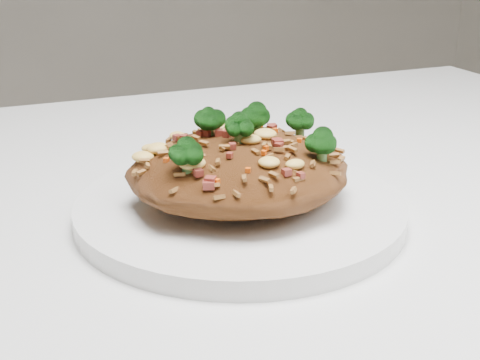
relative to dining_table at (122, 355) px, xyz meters
name	(u,v)px	position (x,y,z in m)	size (l,w,h in m)	color
dining_table	(122,355)	(0.00, 0.00, 0.00)	(1.20, 0.80, 0.75)	white
plate	(240,208)	(0.09, 0.01, 0.10)	(0.24, 0.24, 0.01)	white
fried_rice	(241,160)	(0.10, 0.01, 0.13)	(0.16, 0.14, 0.07)	brown
fork	(256,155)	(0.14, 0.09, 0.11)	(0.14, 0.10, 0.00)	silver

